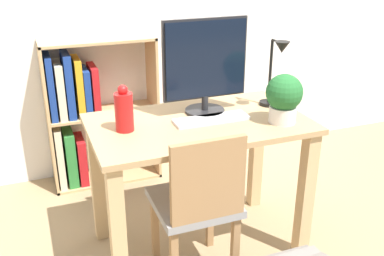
# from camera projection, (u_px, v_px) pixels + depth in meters

# --- Properties ---
(ground_plane) EXTENTS (10.00, 10.00, 0.00)m
(ground_plane) POSITION_uv_depth(u_px,v_px,m) (198.00, 244.00, 2.63)
(ground_plane) COLOR #997F5B
(desk) EXTENTS (1.13, 0.67, 0.77)m
(desk) POSITION_uv_depth(u_px,v_px,m) (199.00, 150.00, 2.39)
(desk) COLOR tan
(desk) RESTS_ON ground_plane
(monitor) EXTENTS (0.47, 0.22, 0.51)m
(monitor) POSITION_uv_depth(u_px,v_px,m) (205.00, 64.00, 2.35)
(monitor) COLOR #232326
(monitor) RESTS_ON desk
(keyboard) EXTENTS (0.40, 0.12, 0.02)m
(keyboard) POSITION_uv_depth(u_px,v_px,m) (211.00, 119.00, 2.33)
(keyboard) COLOR silver
(keyboard) RESTS_ON desk
(vase) EXTENTS (0.09, 0.09, 0.23)m
(vase) POSITION_uv_depth(u_px,v_px,m) (124.00, 111.00, 2.18)
(vase) COLOR red
(vase) RESTS_ON desk
(desk_lamp) EXTENTS (0.10, 0.19, 0.38)m
(desk_lamp) POSITION_uv_depth(u_px,v_px,m) (276.00, 68.00, 2.42)
(desk_lamp) COLOR black
(desk_lamp) RESTS_ON desk
(potted_plant) EXTENTS (0.19, 0.19, 0.25)m
(potted_plant) POSITION_uv_depth(u_px,v_px,m) (284.00, 97.00, 2.26)
(potted_plant) COLOR silver
(potted_plant) RESTS_ON desk
(chair) EXTENTS (0.40, 0.40, 0.84)m
(chair) POSITION_uv_depth(u_px,v_px,m) (198.00, 202.00, 2.20)
(chair) COLOR gray
(chair) RESTS_ON ground_plane
(bookshelf) EXTENTS (0.76, 0.28, 1.04)m
(bookshelf) POSITION_uv_depth(u_px,v_px,m) (82.00, 114.00, 3.11)
(bookshelf) COLOR tan
(bookshelf) RESTS_ON ground_plane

